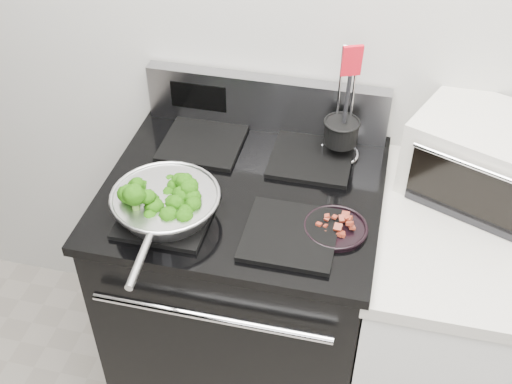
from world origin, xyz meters
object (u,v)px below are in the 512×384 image
(gas_range, at_px, (245,292))
(bacon_plate, at_px, (336,225))
(utensil_holder, at_px, (341,137))
(toaster_oven, at_px, (488,159))
(skillet, at_px, (166,203))

(gas_range, relative_size, bacon_plate, 6.59)
(utensil_holder, height_order, toaster_oven, utensil_holder)
(bacon_plate, relative_size, toaster_oven, 0.35)
(bacon_plate, xyz_separation_m, utensil_holder, (-0.03, 0.33, 0.05))
(toaster_oven, bearing_deg, skillet, -135.03)
(gas_range, xyz_separation_m, skillet, (-0.17, -0.17, 0.51))
(gas_range, relative_size, toaster_oven, 2.31)
(skillet, xyz_separation_m, utensil_holder, (0.42, 0.38, 0.02))
(utensil_holder, bearing_deg, skillet, -159.90)
(toaster_oven, bearing_deg, bacon_plate, -120.22)
(skillet, xyz_separation_m, bacon_plate, (0.45, 0.05, -0.03))
(gas_range, xyz_separation_m, bacon_plate, (0.28, -0.12, 0.48))
(skillet, relative_size, bacon_plate, 2.73)
(skillet, relative_size, toaster_oven, 0.95)
(skillet, bearing_deg, toaster_oven, 18.11)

